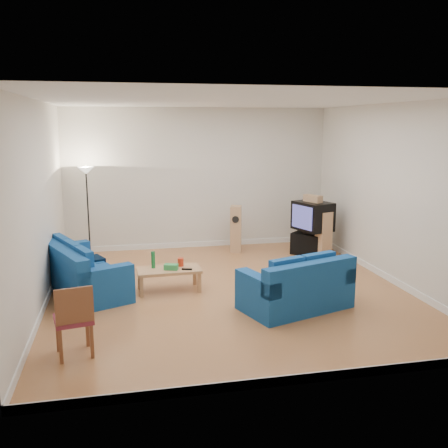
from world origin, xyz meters
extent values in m
cube|color=#96572E|center=(0.00, 0.00, 0.00)|extent=(6.00, 6.50, 0.01)
cube|color=white|center=(0.00, 0.00, 3.20)|extent=(6.00, 6.50, 0.01)
cube|color=silver|center=(0.00, 3.25, 1.60)|extent=(6.00, 0.01, 3.20)
cube|color=silver|center=(0.00, -3.25, 1.60)|extent=(6.00, 0.01, 3.20)
cube|color=silver|center=(-3.00, 0.00, 1.60)|extent=(0.01, 6.50, 3.20)
cube|color=silver|center=(3.00, 0.00, 1.60)|extent=(0.01, 6.50, 3.20)
cube|color=white|center=(0.00, 3.24, 0.06)|extent=(6.00, 0.02, 0.12)
cube|color=white|center=(0.00, -3.24, 0.06)|extent=(6.00, 0.02, 0.12)
cube|color=white|center=(-2.99, 0.00, 0.06)|extent=(0.02, 6.50, 0.12)
cube|color=white|center=(2.99, 0.00, 0.06)|extent=(0.02, 6.50, 0.12)
cube|color=navy|center=(-2.45, 0.52, 0.21)|extent=(1.71, 2.35, 0.41)
cube|color=navy|center=(-2.78, 0.38, 0.62)|extent=(1.05, 2.06, 0.42)
cube|color=navy|center=(-2.84, 1.41, 0.53)|extent=(0.94, 0.57, 0.24)
cube|color=navy|center=(-2.06, -0.37, 0.53)|extent=(0.94, 0.57, 0.24)
cube|color=black|center=(-2.32, 0.58, 0.51)|extent=(0.52, 0.52, 0.12)
cube|color=navy|center=(0.84, -1.01, 0.20)|extent=(1.85, 1.39, 0.41)
cube|color=navy|center=(0.95, -1.35, 0.62)|extent=(1.63, 0.72, 0.42)
cube|color=navy|center=(0.16, -1.24, 0.52)|extent=(0.49, 0.94, 0.23)
cube|color=navy|center=(1.52, -0.78, 0.52)|extent=(0.49, 0.94, 0.23)
cube|color=black|center=(0.79, -0.87, 0.50)|extent=(0.49, 0.49, 0.12)
cube|color=tan|center=(-1.01, 0.22, 0.37)|extent=(1.09, 0.57, 0.05)
cube|color=tan|center=(-1.49, -0.01, 0.17)|extent=(0.06, 0.06, 0.34)
cube|color=tan|center=(-1.50, 0.43, 0.17)|extent=(0.06, 0.06, 0.34)
cube|color=tan|center=(-0.51, 0.02, 0.17)|extent=(0.06, 0.06, 0.34)
cube|color=tan|center=(-0.52, 0.46, 0.17)|extent=(0.06, 0.06, 0.34)
cylinder|color=#197233|center=(-1.26, 0.33, 0.54)|extent=(0.08, 0.08, 0.29)
cube|color=green|center=(-0.97, 0.16, 0.44)|extent=(0.26, 0.20, 0.09)
cylinder|color=red|center=(-0.79, 0.34, 0.46)|extent=(0.14, 0.14, 0.15)
cube|color=black|center=(-0.71, 0.10, 0.40)|extent=(0.18, 0.10, 0.02)
cube|color=black|center=(2.28, 2.00, 0.24)|extent=(0.86, 0.87, 0.48)
cube|color=black|center=(2.32, 1.96, 0.52)|extent=(0.49, 0.48, 0.09)
cube|color=black|center=(2.30, 1.97, 0.88)|extent=(0.81, 0.95, 0.62)
cube|color=navy|center=(2.01, 1.87, 0.88)|extent=(0.23, 0.61, 0.49)
cube|color=tan|center=(2.29, 1.97, 1.26)|extent=(0.33, 0.46, 0.15)
cube|color=tan|center=(0.74, 2.61, 0.52)|extent=(0.32, 0.36, 1.04)
cylinder|color=black|center=(0.69, 2.46, 0.77)|extent=(0.15, 0.06, 0.15)
cube|color=tan|center=(2.45, 1.70, 0.50)|extent=(0.36, 0.33, 1.01)
cylinder|color=black|center=(2.31, 1.64, 0.74)|extent=(0.08, 0.14, 0.15)
cylinder|color=black|center=(-2.45, 2.70, 0.02)|extent=(0.25, 0.25, 0.03)
cylinder|color=black|center=(-2.45, 2.70, 0.94)|extent=(0.03, 0.03, 1.83)
cone|color=white|center=(-2.45, 2.70, 1.89)|extent=(0.34, 0.34, 0.15)
cube|color=brown|center=(-2.54, -2.20, 0.22)|extent=(0.05, 0.05, 0.45)
cube|color=brown|center=(-2.62, -1.84, 0.22)|extent=(0.05, 0.05, 0.45)
cube|color=brown|center=(-2.19, -2.12, 0.22)|extent=(0.05, 0.05, 0.45)
cube|color=brown|center=(-2.26, -1.76, 0.22)|extent=(0.05, 0.05, 0.45)
cube|color=maroon|center=(-2.40, -1.98, 0.47)|extent=(0.53, 0.53, 0.06)
cube|color=brown|center=(-2.36, -2.18, 0.71)|extent=(0.45, 0.13, 0.45)
camera|label=1|loc=(-1.78, -8.03, 2.83)|focal=40.00mm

